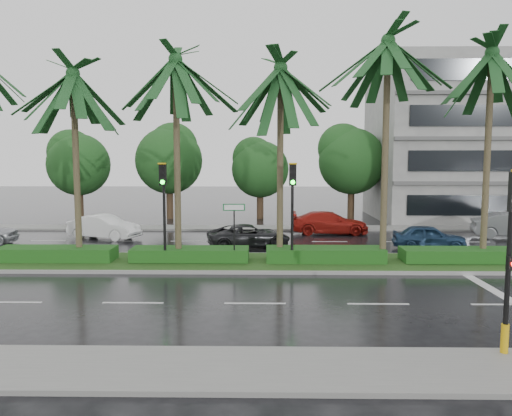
{
  "coord_description": "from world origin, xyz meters",
  "views": [
    {
      "loc": [
        0.28,
        -20.83,
        4.75
      ],
      "look_at": [
        -0.07,
        1.5,
        2.47
      ],
      "focal_mm": 35.0,
      "sensor_mm": 36.0,
      "label": 1
    }
  ],
  "objects_px": {
    "signal_near": "(511,255)",
    "car_red": "(329,223)",
    "car_white": "(104,227)",
    "car_darkgrey": "(249,236)",
    "signal_median_left": "(164,198)",
    "car_blue": "(429,237)",
    "street_sign": "(234,218)"
  },
  "relations": [
    {
      "from": "signal_near",
      "to": "car_red",
      "type": "distance_m",
      "value": 19.46
    },
    {
      "from": "car_white",
      "to": "car_darkgrey",
      "type": "height_order",
      "value": "car_white"
    },
    {
      "from": "signal_near",
      "to": "car_darkgrey",
      "type": "relative_size",
      "value": 1.0
    },
    {
      "from": "signal_median_left",
      "to": "car_blue",
      "type": "bearing_deg",
      "value": 19.54
    },
    {
      "from": "car_white",
      "to": "car_darkgrey",
      "type": "bearing_deg",
      "value": -89.38
    },
    {
      "from": "signal_near",
      "to": "car_darkgrey",
      "type": "height_order",
      "value": "signal_near"
    },
    {
      "from": "signal_near",
      "to": "signal_median_left",
      "type": "relative_size",
      "value": 1.0
    },
    {
      "from": "car_white",
      "to": "signal_median_left",
      "type": "bearing_deg",
      "value": -128.56
    },
    {
      "from": "street_sign",
      "to": "car_blue",
      "type": "height_order",
      "value": "street_sign"
    },
    {
      "from": "signal_near",
      "to": "car_white",
      "type": "xyz_separation_m",
      "value": [
        -15.04,
        17.23,
        -1.81
      ]
    },
    {
      "from": "signal_near",
      "to": "car_blue",
      "type": "relative_size",
      "value": 1.19
    },
    {
      "from": "signal_near",
      "to": "street_sign",
      "type": "distance_m",
      "value": 12.11
    },
    {
      "from": "signal_median_left",
      "to": "car_darkgrey",
      "type": "bearing_deg",
      "value": 54.57
    },
    {
      "from": "signal_near",
      "to": "car_blue",
      "type": "distance_m",
      "value": 14.65
    },
    {
      "from": "signal_median_left",
      "to": "car_blue",
      "type": "distance_m",
      "value": 13.85
    },
    {
      "from": "car_darkgrey",
      "to": "car_blue",
      "type": "xyz_separation_m",
      "value": [
        9.36,
        -0.36,
        0.02
      ]
    },
    {
      "from": "street_sign",
      "to": "car_darkgrey",
      "type": "xyz_separation_m",
      "value": [
        0.5,
        4.74,
        -1.52
      ]
    },
    {
      "from": "street_sign",
      "to": "car_red",
      "type": "height_order",
      "value": "street_sign"
    },
    {
      "from": "street_sign",
      "to": "car_red",
      "type": "relative_size",
      "value": 0.54
    },
    {
      "from": "street_sign",
      "to": "car_white",
      "type": "relative_size",
      "value": 0.61
    },
    {
      "from": "street_sign",
      "to": "car_white",
      "type": "height_order",
      "value": "street_sign"
    },
    {
      "from": "signal_near",
      "to": "car_red",
      "type": "height_order",
      "value": "signal_near"
    },
    {
      "from": "street_sign",
      "to": "car_red",
      "type": "xyz_separation_m",
      "value": [
        5.36,
        9.43,
        -1.43
      ]
    },
    {
      "from": "car_blue",
      "to": "signal_near",
      "type": "bearing_deg",
      "value": 175.32
    },
    {
      "from": "car_darkgrey",
      "to": "signal_near",
      "type": "bearing_deg",
      "value": -171.41
    },
    {
      "from": "signal_near",
      "to": "car_red",
      "type": "bearing_deg",
      "value": 94.87
    },
    {
      "from": "car_darkgrey",
      "to": "car_red",
      "type": "bearing_deg",
      "value": -61.36
    },
    {
      "from": "signal_median_left",
      "to": "car_white",
      "type": "distance_m",
      "value": 9.36
    },
    {
      "from": "car_red",
      "to": "car_darkgrey",
      "type": "bearing_deg",
      "value": 135.72
    },
    {
      "from": "signal_median_left",
      "to": "street_sign",
      "type": "height_order",
      "value": "signal_median_left"
    },
    {
      "from": "signal_median_left",
      "to": "car_red",
      "type": "xyz_separation_m",
      "value": [
        8.36,
        9.61,
        -2.31
      ]
    },
    {
      "from": "street_sign",
      "to": "car_blue",
      "type": "bearing_deg",
      "value": 23.96
    }
  ]
}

